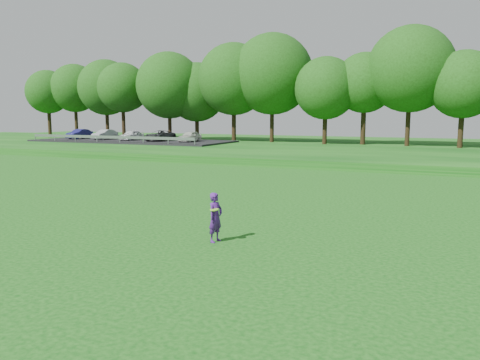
% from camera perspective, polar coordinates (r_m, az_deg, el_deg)
% --- Properties ---
extents(ground, '(140.00, 140.00, 0.00)m').
position_cam_1_polar(ground, '(16.79, -15.83, -5.32)').
color(ground, '#0D470E').
rests_on(ground, ground).
extents(berm, '(130.00, 30.00, 0.60)m').
position_cam_1_polar(berm, '(47.78, 11.36, 3.64)').
color(berm, '#0D470E').
rests_on(berm, ground).
extents(walking_path, '(130.00, 1.60, 0.04)m').
position_cam_1_polar(walking_path, '(34.35, 6.10, 1.65)').
color(walking_path, gray).
rests_on(walking_path, ground).
extents(treeline, '(104.00, 7.00, 15.00)m').
position_cam_1_polar(treeline, '(51.74, 12.62, 12.57)').
color(treeline, '#193E0E').
rests_on(treeline, berm).
extents(parking_lot, '(24.00, 9.00, 1.38)m').
position_cam_1_polar(parking_lot, '(56.86, -12.96, 4.99)').
color(parking_lot, black).
rests_on(parking_lot, berm).
extents(woman, '(0.45, 0.60, 1.49)m').
position_cam_1_polar(woman, '(13.95, -3.01, -4.56)').
color(woman, '#4D1B7C').
rests_on(woman, ground).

